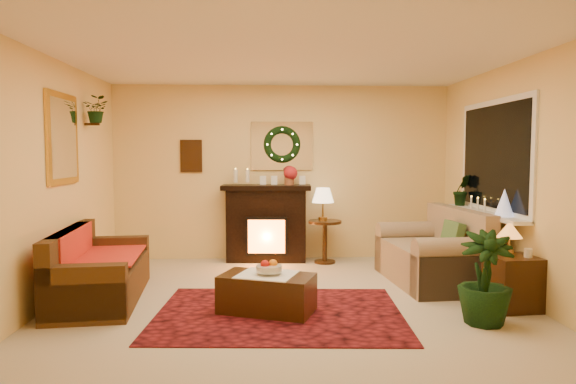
{
  "coord_description": "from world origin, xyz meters",
  "views": [
    {
      "loc": [
        -0.28,
        -5.46,
        1.59
      ],
      "look_at": [
        0.0,
        0.35,
        1.15
      ],
      "focal_mm": 32.0,
      "sensor_mm": 36.0,
      "label": 1
    }
  ],
  "objects_px": {
    "fireplace": "(266,224)",
    "loveseat": "(430,249)",
    "side_table_round": "(325,241)",
    "coffee_table": "(267,292)",
    "end_table_square": "(513,283)",
    "sofa": "(101,260)"
  },
  "relations": [
    {
      "from": "fireplace",
      "to": "loveseat",
      "type": "relative_size",
      "value": 0.73
    },
    {
      "from": "side_table_round",
      "to": "coffee_table",
      "type": "distance_m",
      "value": 2.45
    },
    {
      "from": "end_table_square",
      "to": "fireplace",
      "type": "bearing_deg",
      "value": 135.24
    },
    {
      "from": "sofa",
      "to": "side_table_round",
      "type": "height_order",
      "value": "sofa"
    },
    {
      "from": "fireplace",
      "to": "coffee_table",
      "type": "xyz_separation_m",
      "value": [
        -0.01,
        -2.47,
        -0.34
      ]
    },
    {
      "from": "sofa",
      "to": "loveseat",
      "type": "xyz_separation_m",
      "value": [
        3.8,
        0.55,
        -0.01
      ]
    },
    {
      "from": "sofa",
      "to": "loveseat",
      "type": "relative_size",
      "value": 1.15
    },
    {
      "from": "fireplace",
      "to": "side_table_round",
      "type": "height_order",
      "value": "fireplace"
    },
    {
      "from": "sofa",
      "to": "coffee_table",
      "type": "relative_size",
      "value": 1.99
    },
    {
      "from": "sofa",
      "to": "loveseat",
      "type": "height_order",
      "value": "loveseat"
    },
    {
      "from": "sofa",
      "to": "fireplace",
      "type": "distance_m",
      "value": 2.64
    },
    {
      "from": "loveseat",
      "to": "coffee_table",
      "type": "height_order",
      "value": "loveseat"
    },
    {
      "from": "sofa",
      "to": "coffee_table",
      "type": "height_order",
      "value": "sofa"
    },
    {
      "from": "fireplace",
      "to": "loveseat",
      "type": "distance_m",
      "value": 2.43
    },
    {
      "from": "side_table_round",
      "to": "coffee_table",
      "type": "bearing_deg",
      "value": -110.45
    },
    {
      "from": "loveseat",
      "to": "coffee_table",
      "type": "relative_size",
      "value": 1.73
    },
    {
      "from": "loveseat",
      "to": "fireplace",
      "type": "bearing_deg",
      "value": 140.65
    },
    {
      "from": "sofa",
      "to": "end_table_square",
      "type": "distance_m",
      "value": 4.34
    },
    {
      "from": "loveseat",
      "to": "side_table_round",
      "type": "xyz_separation_m",
      "value": [
        -1.15,
        1.2,
        -0.09
      ]
    },
    {
      "from": "side_table_round",
      "to": "coffee_table",
      "type": "height_order",
      "value": "side_table_round"
    },
    {
      "from": "sofa",
      "to": "side_table_round",
      "type": "xyz_separation_m",
      "value": [
        2.65,
        1.75,
        -0.1
      ]
    },
    {
      "from": "fireplace",
      "to": "coffee_table",
      "type": "relative_size",
      "value": 1.27
    }
  ]
}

